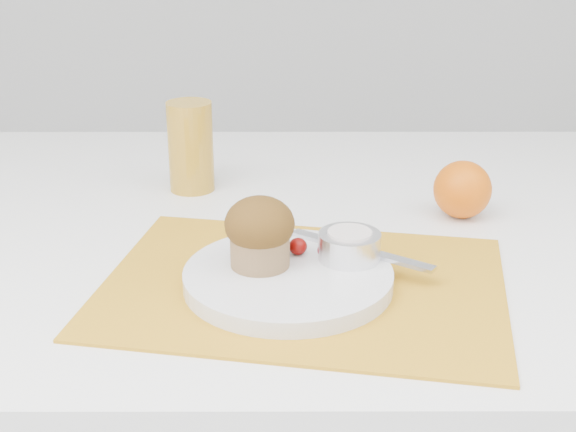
{
  "coord_description": "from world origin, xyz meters",
  "views": [
    {
      "loc": [
        -0.03,
        -0.89,
        1.14
      ],
      "look_at": [
        -0.03,
        -0.06,
        0.8
      ],
      "focal_mm": 50.0,
      "sensor_mm": 36.0,
      "label": 1
    }
  ],
  "objects_px": {
    "plate": "(288,278)",
    "juice_glass": "(191,147)",
    "muffin": "(260,232)",
    "orange": "(462,189)"
  },
  "relations": [
    {
      "from": "plate",
      "to": "orange",
      "type": "bearing_deg",
      "value": 42.07
    },
    {
      "from": "orange",
      "to": "muffin",
      "type": "xyz_separation_m",
      "value": [
        -0.25,
        -0.19,
        0.02
      ]
    },
    {
      "from": "plate",
      "to": "juice_glass",
      "type": "xyz_separation_m",
      "value": [
        -0.13,
        0.3,
        0.05
      ]
    },
    {
      "from": "plate",
      "to": "juice_glass",
      "type": "bearing_deg",
      "value": 113.9
    },
    {
      "from": "juice_glass",
      "to": "plate",
      "type": "bearing_deg",
      "value": -66.1
    },
    {
      "from": "muffin",
      "to": "plate",
      "type": "bearing_deg",
      "value": -24.03
    },
    {
      "from": "plate",
      "to": "orange",
      "type": "distance_m",
      "value": 0.3
    },
    {
      "from": "plate",
      "to": "orange",
      "type": "xyz_separation_m",
      "value": [
        0.22,
        0.2,
        0.02
      ]
    },
    {
      "from": "plate",
      "to": "juice_glass",
      "type": "distance_m",
      "value": 0.33
    },
    {
      "from": "plate",
      "to": "muffin",
      "type": "xyz_separation_m",
      "value": [
        -0.03,
        0.01,
        0.05
      ]
    }
  ]
}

